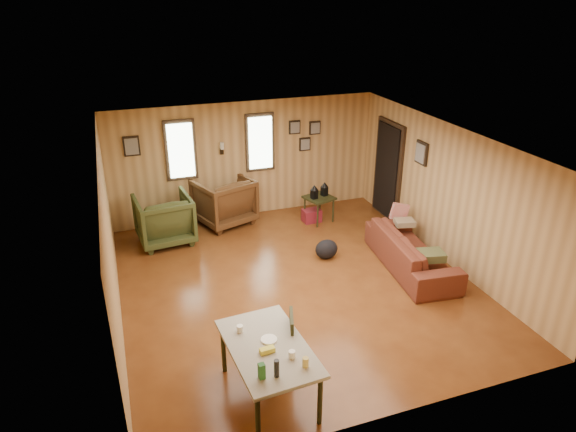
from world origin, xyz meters
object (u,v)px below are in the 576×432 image
(end_table, at_px, (178,217))
(dining_table, at_px, (268,351))
(sofa, at_px, (412,246))
(recliner_brown, at_px, (223,199))
(side_table, at_px, (319,196))
(recliner_green, at_px, (164,217))

(end_table, distance_m, dining_table, 4.72)
(end_table, bearing_deg, dining_table, -85.56)
(end_table, xyz_separation_m, dining_table, (0.36, -4.70, 0.28))
(sofa, relative_size, dining_table, 1.47)
(recliner_brown, xyz_separation_m, end_table, (-0.97, -0.28, -0.15))
(recliner_brown, distance_m, dining_table, 5.01)
(sofa, bearing_deg, dining_table, 129.20)
(side_table, relative_size, dining_table, 0.56)
(recliner_green, xyz_separation_m, end_table, (0.27, 0.19, -0.13))
(side_table, bearing_deg, recliner_brown, 162.64)
(sofa, xyz_separation_m, side_table, (-0.76, 2.30, 0.14))
(end_table, bearing_deg, recliner_green, -145.45)
(sofa, distance_m, dining_table, 3.85)
(recliner_brown, relative_size, recliner_green, 1.04)
(recliner_brown, height_order, dining_table, recliner_brown)
(recliner_green, distance_m, side_table, 3.10)
(end_table, relative_size, dining_table, 0.46)
(recliner_brown, bearing_deg, recliner_green, 1.27)
(side_table, distance_m, dining_table, 5.04)
(sofa, bearing_deg, recliner_green, 64.02)
(recliner_green, xyz_separation_m, dining_table, (0.63, -4.51, 0.15))
(sofa, distance_m, recliner_brown, 3.89)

